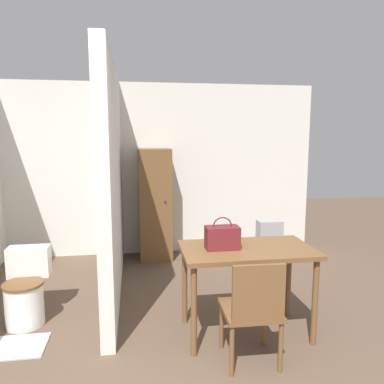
# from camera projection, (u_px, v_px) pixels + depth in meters

# --- Properties ---
(wall_back) EXTENTS (5.03, 0.12, 2.50)m
(wall_back) POSITION_uv_depth(u_px,v_px,m) (147.00, 170.00, 5.54)
(wall_back) COLOR silver
(wall_back) RESTS_ON ground_plane
(partition_wall) EXTENTS (0.12, 2.65, 2.50)m
(partition_wall) POSITION_uv_depth(u_px,v_px,m) (112.00, 181.00, 4.12)
(partition_wall) COLOR silver
(partition_wall) RESTS_ON ground_plane
(dining_table) EXTENTS (1.14, 0.66, 0.79)m
(dining_table) POSITION_uv_depth(u_px,v_px,m) (247.00, 259.00, 3.25)
(dining_table) COLOR brown
(dining_table) RESTS_ON ground_plane
(wooden_chair) EXTENTS (0.44, 0.44, 0.85)m
(wooden_chair) POSITION_uv_depth(u_px,v_px,m) (253.00, 308.00, 2.82)
(wooden_chair) COLOR brown
(wooden_chair) RESTS_ON ground_plane
(toilet) EXTENTS (0.39, 0.51, 0.68)m
(toilet) POSITION_uv_depth(u_px,v_px,m) (26.00, 291.00, 3.52)
(toilet) COLOR white
(toilet) RESTS_ON ground_plane
(handbag) EXTENTS (0.29, 0.16, 0.28)m
(handbag) POSITION_uv_depth(u_px,v_px,m) (222.00, 237.00, 3.19)
(handbag) COLOR maroon
(handbag) RESTS_ON dining_table
(wooden_cabinet) EXTENTS (0.45, 0.50, 1.57)m
(wooden_cabinet) POSITION_uv_depth(u_px,v_px,m) (155.00, 204.00, 5.31)
(wooden_cabinet) COLOR brown
(wooden_cabinet) RESTS_ON ground_plane
(bath_mat) EXTENTS (0.54, 0.38, 0.01)m
(bath_mat) POSITION_uv_depth(u_px,v_px,m) (13.00, 347.00, 3.11)
(bath_mat) COLOR #B2BCC6
(bath_mat) RESTS_ON ground_plane
(space_heater) EXTENTS (0.33, 0.20, 0.59)m
(space_heater) POSITION_uv_depth(u_px,v_px,m) (269.00, 241.00, 5.20)
(space_heater) COLOR #9E9EA3
(space_heater) RESTS_ON ground_plane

